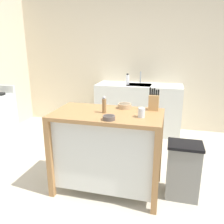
# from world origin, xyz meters

# --- Properties ---
(ground_plane) EXTENTS (6.24, 6.24, 0.00)m
(ground_plane) POSITION_xyz_m (0.00, 0.00, 0.00)
(ground_plane) COLOR #BCB29E
(ground_plane) RESTS_ON ground
(wall_back) EXTENTS (5.24, 0.10, 2.60)m
(wall_back) POSITION_xyz_m (0.00, 2.48, 1.30)
(wall_back) COLOR beige
(wall_back) RESTS_ON ground
(kitchen_island) EXTENTS (1.18, 0.65, 0.92)m
(kitchen_island) POSITION_xyz_m (-0.13, 0.18, 0.51)
(kitchen_island) COLOR #9E7042
(kitchen_island) RESTS_ON ground
(knife_block) EXTENTS (0.11, 0.09, 0.25)m
(knife_block) POSITION_xyz_m (0.33, 0.40, 1.02)
(knife_block) COLOR tan
(knife_block) RESTS_ON kitchen_island
(bowl_ceramic_wide) EXTENTS (0.15, 0.15, 0.05)m
(bowl_ceramic_wide) POSITION_xyz_m (0.01, 0.40, 0.95)
(bowl_ceramic_wide) COLOR tan
(bowl_ceramic_wide) RESTS_ON kitchen_island
(bowl_stoneware_deep) EXTENTS (0.12, 0.12, 0.04)m
(bowl_stoneware_deep) POSITION_xyz_m (-0.05, -0.05, 0.95)
(bowl_stoneware_deep) COLOR #564C47
(bowl_stoneware_deep) RESTS_ON kitchen_island
(drinking_cup) EXTENTS (0.07, 0.07, 0.10)m
(drinking_cup) POSITION_xyz_m (0.24, 0.11, 0.97)
(drinking_cup) COLOR silver
(drinking_cup) RESTS_ON kitchen_island
(pepper_grinder) EXTENTS (0.04, 0.04, 0.18)m
(pepper_grinder) POSITION_xyz_m (-0.16, 0.16, 1.01)
(pepper_grinder) COLOR olive
(pepper_grinder) RESTS_ON kitchen_island
(trash_bin) EXTENTS (0.36, 0.28, 0.63)m
(trash_bin) POSITION_xyz_m (0.69, 0.24, 0.32)
(trash_bin) COLOR slate
(trash_bin) RESTS_ON ground
(sink_counter) EXTENTS (1.57, 0.60, 0.91)m
(sink_counter) POSITION_xyz_m (-0.06, 2.13, 0.46)
(sink_counter) COLOR silver
(sink_counter) RESTS_ON ground
(sink_faucet) EXTENTS (0.02, 0.02, 0.22)m
(sink_faucet) POSITION_xyz_m (-0.06, 2.27, 1.02)
(sink_faucet) COLOR #B7BCC1
(sink_faucet) RESTS_ON sink_counter
(bottle_dish_soap) EXTENTS (0.06, 0.06, 0.20)m
(bottle_dish_soap) POSITION_xyz_m (-0.28, 2.07, 1.00)
(bottle_dish_soap) COLOR white
(bottle_dish_soap) RESTS_ON sink_counter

